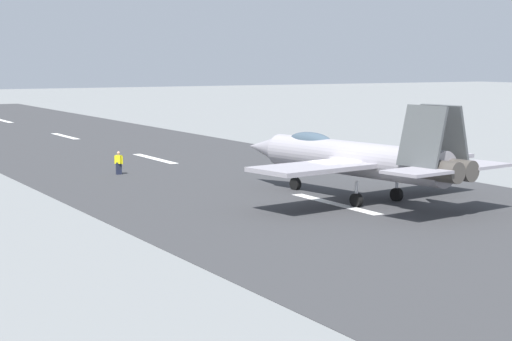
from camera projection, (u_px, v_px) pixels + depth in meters
The scene contains 5 objects.
ground_plane at pixel (333, 204), 49.06m from camera, with size 400.00×400.00×0.00m, color slate.
runway_strip at pixel (333, 203), 49.04m from camera, with size 240.00×26.00×0.02m.
fighter_jet at pixel (353, 157), 50.02m from camera, with size 17.98×15.02×5.64m.
crew_person at pixel (119, 163), 61.26m from camera, with size 0.59×0.48×1.63m.
marker_cone_mid at pixel (397, 168), 62.63m from camera, with size 0.44×0.44×0.55m, color orange.
Camera 1 is at (-40.19, 27.37, 7.96)m, focal length 62.07 mm.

